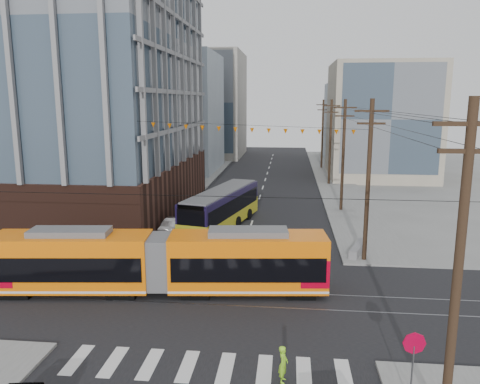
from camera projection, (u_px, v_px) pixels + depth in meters
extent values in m
plane|color=slate|center=(218.00, 332.00, 22.28)|extent=(160.00, 160.00, 0.00)
cube|color=#381E16|center=(23.00, 64.00, 44.23)|extent=(30.00, 25.00, 28.60)
cube|color=#8C99A5|center=(160.00, 113.00, 73.04)|extent=(18.00, 16.00, 18.00)
cube|color=gray|center=(381.00, 121.00, 65.94)|extent=(14.00, 14.00, 16.00)
cube|color=gray|center=(202.00, 105.00, 92.06)|extent=(16.00, 18.00, 20.00)
cube|color=#8C99A5|center=(371.00, 122.00, 85.45)|extent=(16.00, 16.00, 14.00)
cylinder|color=black|center=(457.00, 277.00, 14.49)|extent=(0.30, 0.30, 11.00)
cylinder|color=black|center=(322.00, 134.00, 75.00)|extent=(0.30, 0.30, 11.00)
imported|color=#B2B2B2|center=(179.00, 226.00, 38.25)|extent=(2.29, 4.94, 1.57)
imported|color=#B3B0B1|center=(183.00, 224.00, 39.19)|extent=(2.28, 5.00, 1.42)
imported|color=#4E535E|center=(194.00, 209.00, 44.96)|extent=(2.43, 4.62, 1.24)
imported|color=#8FDE24|center=(283.00, 364.00, 18.25)|extent=(0.43, 0.59, 1.51)
cube|color=slate|center=(358.00, 249.00, 33.53)|extent=(2.02, 3.74, 0.73)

